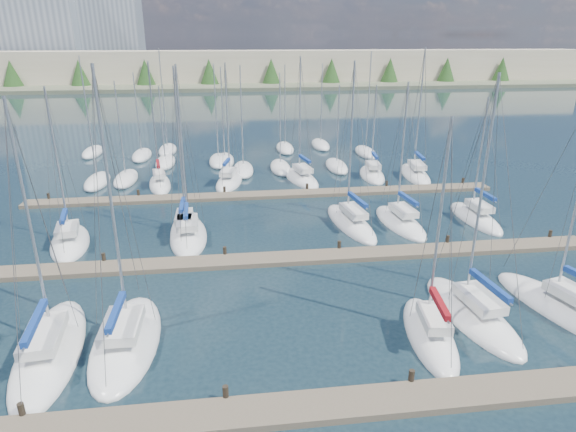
{
  "coord_description": "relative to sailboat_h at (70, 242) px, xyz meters",
  "views": [
    {
      "loc": [
        -3.43,
        -13.32,
        14.39
      ],
      "look_at": [
        0.0,
        14.0,
        4.0
      ],
      "focal_mm": 30.0,
      "sensor_mm": 36.0,
      "label": 1
    }
  ],
  "objects": [
    {
      "name": "ground",
      "position": [
        15.27,
        39.35,
        -0.18
      ],
      "size": [
        400.0,
        400.0,
        0.0
      ],
      "primitive_type": "plane",
      "color": "#1C2F38",
      "rests_on": "ground"
    },
    {
      "name": "dock_near",
      "position": [
        15.27,
        -18.64,
        -0.03
      ],
      "size": [
        44.0,
        1.93,
        1.1
      ],
      "color": "#6B5E4C",
      "rests_on": "ground"
    },
    {
      "name": "dock_mid",
      "position": [
        15.27,
        -4.64,
        -0.03
      ],
      "size": [
        44.0,
        1.93,
        1.1
      ],
      "color": "#6B5E4C",
      "rests_on": "ground"
    },
    {
      "name": "dock_far",
      "position": [
        15.27,
        9.36,
        -0.03
      ],
      "size": [
        44.0,
        1.93,
        1.1
      ],
      "color": "#6B5E4C",
      "rests_on": "ground"
    },
    {
      "name": "sailboat_h",
      "position": [
        0.0,
        0.0,
        0.0
      ],
      "size": [
        3.98,
        7.36,
        11.96
      ],
      "rotation": [
        0.0,
        0.0,
        0.2
      ],
      "color": "white",
      "rests_on": "ground"
    },
    {
      "name": "sailboat_l",
      "position": [
        25.36,
        0.81,
        -0.0
      ],
      "size": [
        3.32,
        7.97,
        11.9
      ],
      "rotation": [
        0.0,
        0.0,
        0.1
      ],
      "color": "white",
      "rests_on": "ground"
    },
    {
      "name": "sailboat_p",
      "position": [
        19.34,
        14.39,
        0.01
      ],
      "size": [
        4.0,
        8.07,
        13.19
      ],
      "rotation": [
        0.0,
        0.0,
        0.19
      ],
      "color": "white",
      "rests_on": "ground"
    },
    {
      "name": "sailboat_m",
      "position": [
        31.91,
        1.03,
        -0.0
      ],
      "size": [
        2.51,
        7.53,
        10.69
      ],
      "rotation": [
        0.0,
        0.0,
        0.03
      ],
      "color": "white",
      "rests_on": "ground"
    },
    {
      "name": "sailboat_e",
      "position": [
        24.58,
        -12.81,
        0.0
      ],
      "size": [
        3.53,
        8.73,
        13.51
      ],
      "rotation": [
        0.0,
        0.0,
        0.09
      ],
      "color": "white",
      "rests_on": "ground"
    },
    {
      "name": "sailboat_n",
      "position": [
        4.74,
        14.15,
        0.02
      ],
      "size": [
        3.19,
        7.24,
        12.85
      ],
      "rotation": [
        0.0,
        0.0,
        0.16
      ],
      "color": "white",
      "rests_on": "ground"
    },
    {
      "name": "sailboat_f",
      "position": [
        29.89,
        -13.2,
        -0.0
      ],
      "size": [
        4.96,
        10.05,
        13.68
      ],
      "rotation": [
        0.0,
        0.0,
        0.24
      ],
      "color": "white",
      "rests_on": "ground"
    },
    {
      "name": "sailboat_d",
      "position": [
        21.54,
        -14.37,
        0.01
      ],
      "size": [
        3.16,
        7.29,
        11.82
      ],
      "rotation": [
        0.0,
        0.0,
        -0.14
      ],
      "color": "white",
      "rests_on": "ground"
    },
    {
      "name": "sailboat_q",
      "position": [
        27.17,
        14.87,
        -0.0
      ],
      "size": [
        3.19,
        7.12,
        10.33
      ],
      "rotation": [
        0.0,
        0.0,
        -0.11
      ],
      "color": "white",
      "rests_on": "ground"
    },
    {
      "name": "sailboat_o",
      "position": [
        11.73,
        13.98,
        0.02
      ],
      "size": [
        3.72,
        6.97,
        12.66
      ],
      "rotation": [
        0.0,
        0.0,
        -0.21
      ],
      "color": "white",
      "rests_on": "ground"
    },
    {
      "name": "sailboat_k",
      "position": [
        21.36,
        1.2,
        0.01
      ],
      "size": [
        3.55,
        9.05,
        13.39
      ],
      "rotation": [
        0.0,
        0.0,
        0.13
      ],
      "color": "white",
      "rests_on": "ground"
    },
    {
      "name": "sailboat_j",
      "position": [
        8.53,
        0.17,
        0.0
      ],
      "size": [
        3.16,
        8.01,
        13.29
      ],
      "rotation": [
        0.0,
        0.0,
        0.05
      ],
      "color": "white",
      "rests_on": "ground"
    },
    {
      "name": "sailboat_c",
      "position": [
        6.38,
        -13.02,
        -0.0
      ],
      "size": [
        3.2,
        8.49,
        14.05
      ],
      "rotation": [
        0.0,
        0.0,
        -0.0
      ],
      "color": "white",
      "rests_on": "ground"
    },
    {
      "name": "sailboat_r",
      "position": [
        31.85,
        14.36,
        0.01
      ],
      "size": [
        3.53,
        8.82,
        14.0
      ],
      "rotation": [
        0.0,
        0.0,
        -0.12
      ],
      "color": "white",
      "rests_on": "ground"
    },
    {
      "name": "sailboat_b",
      "position": [
        2.87,
        -13.34,
        -0.01
      ],
      "size": [
        3.83,
        9.61,
        12.8
      ],
      "rotation": [
        0.0,
        0.0,
        0.1
      ],
      "color": "white",
      "rests_on": "ground"
    },
    {
      "name": "sailboat_i",
      "position": [
        8.21,
        1.55,
        0.02
      ],
      "size": [
        2.3,
        7.95,
        13.1
      ],
      "rotation": [
        0.0,
        0.0,
        0.01
      ],
      "color": "white",
      "rests_on": "ground"
    },
    {
      "name": "distant_boats",
      "position": [
        10.92,
        23.11,
        0.11
      ],
      "size": [
        36.93,
        20.75,
        13.3
      ],
      "color": "#9EA0A5",
      "rests_on": "ground"
    },
    {
      "name": "shoreline",
      "position": [
        1.97,
        129.12,
        7.26
      ],
      "size": [
        400.0,
        60.0,
        38.0
      ],
      "color": "#666B51",
      "rests_on": "ground"
    }
  ]
}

